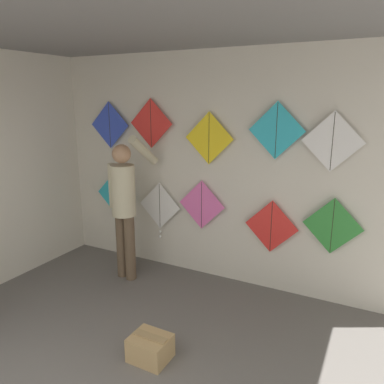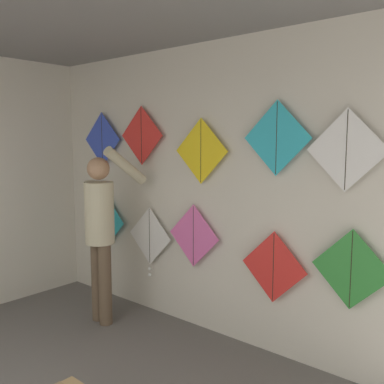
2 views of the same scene
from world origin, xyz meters
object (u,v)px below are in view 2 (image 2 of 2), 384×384
(kite_4, at_px, (351,269))
(kite_7, at_px, (201,151))
(kite_6, at_px, (142,136))
(shopkeeper, at_px, (101,224))
(kite_3, at_px, (273,267))
(kite_1, at_px, (150,238))
(kite_5, at_px, (102,139))
(kite_0, at_px, (106,221))
(kite_8, at_px, (277,138))
(kite_9, at_px, (346,150))
(kite_2, at_px, (194,236))

(kite_4, bearing_deg, kite_7, 180.00)
(kite_4, xyz_separation_m, kite_6, (-2.28, 0.00, 1.01))
(shopkeeper, xyz_separation_m, kite_3, (1.71, 0.50, -0.22))
(kite_6, bearing_deg, shopkeeper, -100.35)
(kite_1, distance_m, kite_5, 1.31)
(shopkeeper, bearing_deg, kite_0, 145.00)
(kite_1, distance_m, kite_8, 1.86)
(shopkeeper, bearing_deg, kite_9, 19.84)
(kite_3, relative_size, kite_5, 1.00)
(kite_0, xyz_separation_m, kite_2, (1.36, 0.00, 0.02))
(kite_4, bearing_deg, kite_5, 180.00)
(kite_4, height_order, kite_5, kite_5)
(shopkeeper, xyz_separation_m, kite_9, (2.30, 0.50, 0.79))
(kite_4, bearing_deg, kite_3, 180.00)
(kite_0, xyz_separation_m, kite_1, (0.74, -0.00, -0.10))
(shopkeeper, bearing_deg, kite_6, 87.25)
(kite_1, xyz_separation_m, kite_4, (2.18, 0.00, 0.09))
(kite_0, distance_m, kite_2, 1.36)
(kite_3, xyz_separation_m, kite_9, (0.58, 0.00, 1.01))
(shopkeeper, xyz_separation_m, kite_8, (1.71, 0.50, 0.88))
(kite_3, height_order, kite_4, kite_4)
(kite_6, bearing_deg, kite_7, 0.00)
(shopkeeper, bearing_deg, kite_4, 19.46)
(shopkeeper, height_order, kite_9, kite_9)
(kite_4, xyz_separation_m, kite_7, (-1.46, 0.00, 0.86))
(shopkeeper, xyz_separation_m, kite_2, (0.82, 0.50, -0.08))
(kite_7, height_order, kite_9, kite_9)
(kite_3, bearing_deg, kite_8, 0.00)
(kite_4, xyz_separation_m, kite_8, (-0.66, 0.00, 0.99))
(kite_5, height_order, kite_6, kite_6)
(shopkeeper, relative_size, kite_8, 2.92)
(kite_6, bearing_deg, kite_8, 0.00)
(kite_0, height_order, kite_3, kite_0)
(kite_2, xyz_separation_m, kite_4, (1.56, 0.00, -0.03))
(kite_0, height_order, kite_2, kite_2)
(kite_0, distance_m, kite_6, 1.19)
(kite_2, height_order, kite_3, kite_2)
(kite_5, bearing_deg, kite_2, 0.00)
(kite_3, distance_m, kite_7, 1.26)
(kite_7, bearing_deg, kite_0, 180.00)
(kite_3, bearing_deg, kite_7, 180.00)
(kite_5, bearing_deg, kite_6, 0.00)
(kite_5, bearing_deg, kite_1, -0.04)
(kite_5, bearing_deg, kite_9, 0.00)
(shopkeeper, height_order, kite_7, kite_7)
(kite_2, relative_size, kite_7, 1.00)
(kite_3, relative_size, kite_7, 1.00)
(kite_9, bearing_deg, kite_2, 180.00)
(kite_7, bearing_deg, shopkeeper, -151.30)
(kite_6, xyz_separation_m, kite_7, (0.82, 0.00, -0.15))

